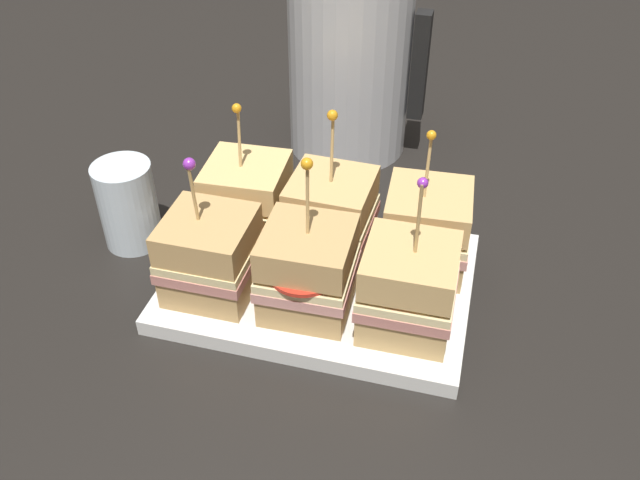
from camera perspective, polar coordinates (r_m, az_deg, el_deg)
ground_plane at (r=0.73m, az=0.00°, el=-4.04°), size 6.00×6.00×0.00m
serving_platter at (r=0.72m, az=0.00°, el=-3.52°), size 0.32×0.23×0.02m
sandwich_front_left at (r=0.68m, az=-9.23°, el=-1.29°), size 0.09×0.09×0.16m
sandwich_front_center at (r=0.66m, az=-1.23°, el=-2.56°), size 0.09×0.09×0.17m
sandwich_front_right at (r=0.64m, az=7.44°, el=-4.12°), size 0.09×0.09×0.17m
sandwich_back_left at (r=0.75m, az=-6.12°, el=3.34°), size 0.09×0.09×0.16m
sandwich_back_center at (r=0.72m, az=0.84°, el=2.06°), size 0.09×0.09×0.17m
sandwich_back_right at (r=0.71m, az=8.94°, el=0.86°), size 0.09×0.09×0.16m
kettle_steel at (r=0.92m, az=2.55°, el=14.59°), size 0.18×0.16×0.27m
drinking_glass at (r=0.79m, az=-15.86°, el=2.88°), size 0.07×0.07×0.10m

